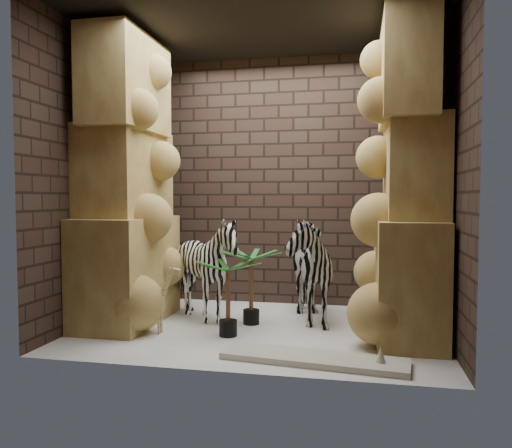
% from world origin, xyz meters
% --- Properties ---
extents(floor, '(3.50, 3.50, 0.00)m').
position_xyz_m(floor, '(0.00, 0.00, 0.00)').
color(floor, white).
rests_on(floor, ground).
extents(ceiling, '(3.50, 3.50, 0.00)m').
position_xyz_m(ceiling, '(0.00, 0.00, 3.00)').
color(ceiling, black).
rests_on(ceiling, ground).
extents(wall_back, '(3.50, 0.00, 3.50)m').
position_xyz_m(wall_back, '(0.00, 1.25, 1.50)').
color(wall_back, '#33271E').
rests_on(wall_back, ground).
extents(wall_front, '(3.50, 0.00, 3.50)m').
position_xyz_m(wall_front, '(0.00, -1.25, 1.50)').
color(wall_front, '#33271E').
rests_on(wall_front, ground).
extents(wall_left, '(0.00, 3.00, 3.00)m').
position_xyz_m(wall_left, '(-1.75, 0.00, 1.50)').
color(wall_left, '#33271E').
rests_on(wall_left, ground).
extents(wall_right, '(0.00, 3.00, 3.00)m').
position_xyz_m(wall_right, '(1.75, 0.00, 1.50)').
color(wall_right, '#33271E').
rests_on(wall_right, ground).
extents(rock_pillar_left, '(0.68, 1.30, 3.00)m').
position_xyz_m(rock_pillar_left, '(-1.40, 0.00, 1.50)').
color(rock_pillar_left, '#C6BC6A').
rests_on(rock_pillar_left, floor).
extents(rock_pillar_right, '(0.58, 1.25, 3.00)m').
position_xyz_m(rock_pillar_right, '(1.42, 0.00, 1.50)').
color(rock_pillar_right, '#C6BC6A').
rests_on(rock_pillar_right, floor).
extents(zebra_right, '(0.92, 1.24, 1.31)m').
position_xyz_m(zebra_right, '(0.38, 0.43, 0.65)').
color(zebra_right, white).
rests_on(zebra_right, floor).
extents(zebra_left, '(0.92, 1.12, 1.00)m').
position_xyz_m(zebra_left, '(-0.59, 0.21, 0.50)').
color(zebra_left, white).
rests_on(zebra_left, floor).
extents(giraffe_toy, '(0.36, 0.13, 0.69)m').
position_xyz_m(giraffe_toy, '(-0.99, -0.34, 0.34)').
color(giraffe_toy, '#D7C185').
rests_on(giraffe_toy, floor).
extents(palm_front, '(0.36, 0.36, 0.78)m').
position_xyz_m(palm_front, '(-0.11, 0.18, 0.39)').
color(palm_front, '#1A6D22').
rests_on(palm_front, floor).
extents(palm_back, '(0.36, 0.36, 0.73)m').
position_xyz_m(palm_back, '(-0.23, -0.30, 0.36)').
color(palm_back, '#1A6D22').
rests_on(palm_back, floor).
extents(surfboard, '(1.51, 0.54, 0.05)m').
position_xyz_m(surfboard, '(0.62, -0.88, 0.03)').
color(surfboard, beige).
rests_on(surfboard, floor).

